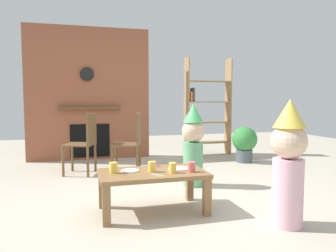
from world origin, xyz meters
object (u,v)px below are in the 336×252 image
(paper_cup_far_left, at_px, (173,168))
(paper_plate_front, at_px, (130,171))
(dining_chair_middle, at_px, (132,140))
(paper_cup_center, at_px, (113,168))
(child_in_pink, at_px, (193,143))
(birthday_cake_slice, at_px, (155,163))
(paper_cup_near_left, at_px, (191,167))
(child_with_cone_hat, at_px, (288,160))
(paper_plate_rear, at_px, (179,168))
(paper_cup_near_right, at_px, (152,167))
(potted_plant_tall, at_px, (244,142))
(coffee_table, at_px, (153,178))
(dining_chair_left, at_px, (85,140))
(bookshelf, at_px, (205,111))

(paper_cup_far_left, distance_m, paper_plate_front, 0.42)
(dining_chair_middle, bearing_deg, paper_cup_center, 90.43)
(paper_cup_far_left, relative_size, child_in_pink, 0.09)
(dining_chair_middle, bearing_deg, birthday_cake_slice, 105.77)
(paper_cup_near_left, distance_m, child_with_cone_hat, 0.89)
(paper_cup_far_left, xyz_separation_m, paper_plate_rear, (0.11, 0.15, -0.04))
(paper_cup_far_left, bearing_deg, child_with_cone_hat, -32.79)
(paper_cup_near_right, height_order, paper_plate_front, paper_cup_near_right)
(paper_cup_near_right, xyz_separation_m, potted_plant_tall, (2.12, 2.03, -0.09))
(paper_cup_near_right, relative_size, birthday_cake_slice, 1.02)
(coffee_table, height_order, paper_plate_front, paper_plate_front)
(paper_cup_far_left, relative_size, child_with_cone_hat, 0.09)
(paper_cup_center, height_order, dining_chair_middle, dining_chair_middle)
(child_in_pink, xyz_separation_m, potted_plant_tall, (1.40, 1.22, -0.20))
(dining_chair_left, bearing_deg, paper_cup_near_left, 135.68)
(dining_chair_left, bearing_deg, coffee_table, 127.64)
(bookshelf, bearing_deg, paper_cup_near_left, -114.24)
(paper_cup_center, relative_size, dining_chair_left, 0.12)
(dining_chair_middle, bearing_deg, paper_cup_near_left, 114.94)
(paper_plate_rear, xyz_separation_m, child_with_cone_hat, (0.76, -0.71, 0.18))
(child_with_cone_hat, distance_m, dining_chair_left, 2.98)
(bookshelf, height_order, paper_plate_rear, bookshelf)
(dining_chair_middle, bearing_deg, potted_plant_tall, -153.95)
(paper_cup_far_left, bearing_deg, dining_chair_left, 111.61)
(paper_plate_rear, distance_m, dining_chair_left, 1.99)
(paper_cup_near_right, xyz_separation_m, dining_chair_left, (-0.58, 1.83, 0.06))
(dining_chair_left, bearing_deg, bookshelf, -135.48)
(bookshelf, relative_size, birthday_cake_slice, 19.00)
(birthday_cake_slice, height_order, child_in_pink, child_in_pink)
(paper_cup_near_right, height_order, birthday_cake_slice, paper_cup_near_right)
(paper_cup_far_left, height_order, child_with_cone_hat, child_with_cone_hat)
(child_in_pink, bearing_deg, paper_cup_center, -12.96)
(paper_cup_center, height_order, dining_chair_left, dining_chair_left)
(paper_cup_far_left, xyz_separation_m, birthday_cake_slice, (-0.10, 0.32, -0.01))
(paper_cup_near_right, distance_m, child_in_pink, 1.09)
(coffee_table, distance_m, child_in_pink, 1.09)
(coffee_table, bearing_deg, child_with_cone_hat, -32.74)
(paper_plate_rear, height_order, potted_plant_tall, potted_plant_tall)
(paper_cup_near_left, relative_size, child_with_cone_hat, 0.09)
(bookshelf, distance_m, dining_chair_left, 2.57)
(paper_plate_front, height_order, birthday_cake_slice, birthday_cake_slice)
(paper_plate_front, height_order, dining_chair_middle, dining_chair_middle)
(bookshelf, distance_m, paper_cup_near_right, 3.41)
(bookshelf, height_order, potted_plant_tall, bookshelf)
(paper_plate_front, xyz_separation_m, child_in_pink, (0.92, 0.73, 0.15))
(birthday_cake_slice, relative_size, dining_chair_middle, 0.11)
(paper_cup_near_right, bearing_deg, child_with_cone_hat, -31.96)
(birthday_cake_slice, bearing_deg, child_with_cone_hat, -42.18)
(paper_cup_near_left, relative_size, paper_plate_front, 0.56)
(coffee_table, relative_size, child_in_pink, 0.99)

